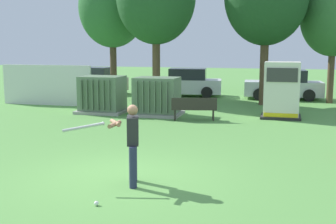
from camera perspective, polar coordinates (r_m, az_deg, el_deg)
The scene contains 13 objects.
ground_plane at distance 10.16m, azimuth -6.13°, elevation -8.45°, with size 96.00×96.00×0.00m, color #5B9947.
fence_panel at distance 22.77m, azimuth -15.45°, elevation 3.38°, with size 4.80×0.12×2.00m, color silver.
transformer_west at distance 19.70m, azimuth -8.48°, elevation 2.20°, with size 2.10×1.70×1.62m.
transformer_mid_west at distance 18.77m, azimuth -1.44°, elevation 1.97°, with size 2.10×1.70×1.62m.
generator_enclosure at distance 18.64m, azimuth 14.49°, elevation 2.72°, with size 1.60×1.40×2.30m.
park_bench at distance 17.50m, azimuth 3.40°, elevation 0.63°, with size 1.84×0.78×0.92m.
batter at distance 9.43m, azimuth -4.91°, elevation -3.66°, with size 1.59×0.80×1.74m.
sports_ball at distance 8.54m, azimuth -9.25°, elevation -11.59°, with size 0.09×0.09×0.09m, color white.
tree_left at distance 26.41m, azimuth -7.22°, elevation 13.22°, with size 3.89×3.89×7.43m.
tree_right at distance 24.14m, azimuth 20.67°, elevation 11.37°, with size 3.31×3.31×6.33m.
parked_car_leftmost at distance 27.71m, azimuth -9.75°, elevation 3.95°, with size 4.27×2.06×1.62m.
parked_car_left_of_center at distance 25.89m, azimuth 2.33°, elevation 3.75°, with size 4.39×2.33×1.62m.
parked_car_right_of_center at distance 25.27m, azimuth 14.75°, elevation 3.34°, with size 4.31×2.15×1.62m.
Camera 1 is at (3.53, -9.05, 2.99)m, focal length 47.11 mm.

